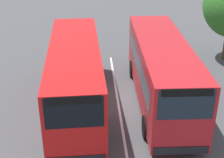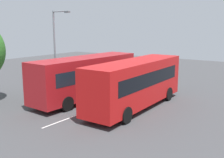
# 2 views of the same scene
# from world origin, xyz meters

# --- Properties ---
(ground_plane) EXTENTS (63.73, 63.73, 0.00)m
(ground_plane) POSITION_xyz_m (0.00, 0.00, 0.00)
(ground_plane) COLOR #424244
(bus_far_left) EXTENTS (10.17, 2.70, 3.45)m
(bus_far_left) POSITION_xyz_m (0.57, -2.25, 1.90)
(bus_far_left) COLOR red
(bus_far_left) RESTS_ON ground
(bus_center_left) EXTENTS (10.26, 3.02, 3.45)m
(bus_center_left) POSITION_xyz_m (0.39, 2.27, 1.90)
(bus_center_left) COLOR #AD191E
(bus_center_left) RESTS_ON ground
(lane_stripe_outer_left) EXTENTS (12.41, 0.44, 0.01)m
(lane_stripe_outer_left) POSITION_xyz_m (0.00, 0.00, 0.00)
(lane_stripe_outer_left) COLOR silver
(lane_stripe_outer_left) RESTS_ON ground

